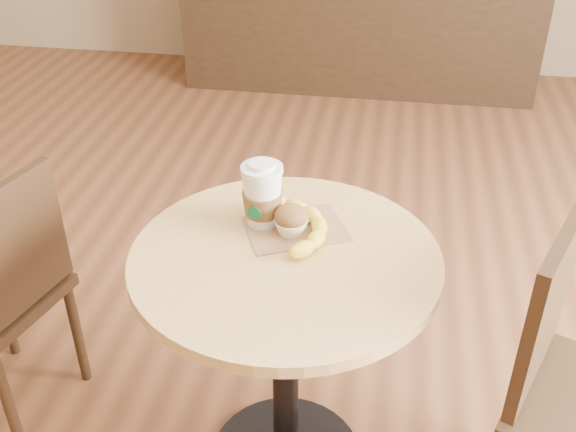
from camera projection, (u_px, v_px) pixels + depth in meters
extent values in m
cylinder|color=black|center=(286.00, 369.00, 1.78)|extent=(0.07, 0.07, 0.72)
cylinder|color=tan|center=(285.00, 259.00, 1.59)|extent=(0.74, 0.74, 0.03)
cylinder|color=#301F11|center=(3.00, 306.00, 2.26)|extent=(0.03, 0.03, 0.41)
cylinder|color=#301F11|center=(77.00, 332.00, 2.15)|extent=(0.03, 0.03, 0.41)
cylinder|color=#301F11|center=(7.00, 399.00, 1.92)|extent=(0.03, 0.03, 0.41)
cube|color=#301F11|center=(15.00, 248.00, 1.80)|extent=(0.11, 0.34, 0.38)
cylinder|color=#301F11|center=(533.00, 403.00, 1.88)|extent=(0.04, 0.04, 0.44)
cube|color=#301F11|center=(548.00, 306.00, 1.52)|extent=(0.18, 0.35, 0.41)
cube|color=black|center=(362.00, 7.00, 4.27)|extent=(2.20, 0.60, 1.00)
cube|color=#8D6644|center=(296.00, 228.00, 1.67)|extent=(0.29, 0.26, 0.00)
cylinder|color=white|center=(262.00, 169.00, 1.61)|extent=(0.10, 0.10, 0.01)
cylinder|color=white|center=(262.00, 165.00, 1.60)|extent=(0.07, 0.07, 0.01)
cylinder|color=#085432|center=(254.00, 213.00, 1.62)|extent=(0.03, 0.01, 0.04)
ellipsoid|color=brown|center=(291.00, 216.00, 1.62)|extent=(0.08, 0.08, 0.05)
ellipsoid|color=beige|center=(291.00, 210.00, 1.61)|extent=(0.03, 0.03, 0.02)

